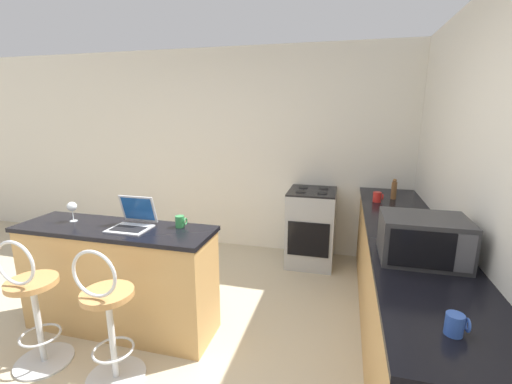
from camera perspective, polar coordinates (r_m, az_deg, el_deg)
The scene contains 14 objects.
wall_back at distance 4.51m, azimuth -1.12°, elevation 6.71°, with size 12.00×0.06×2.60m.
breakfast_bar at distance 3.16m, azimuth -21.86°, elevation -13.22°, with size 1.64×0.49×0.91m.
counter_right at distance 3.07m, azimuth 23.41°, elevation -14.21°, with size 0.63×3.19×0.91m.
bar_stool_near at distance 3.01m, azimuth -33.11°, elevation -15.75°, with size 0.40×0.40×1.00m.
bar_stool_far at distance 2.62m, azimuth -23.40°, elevation -18.99°, with size 0.40×0.40×1.00m.
laptop at distance 2.92m, azimuth -19.76°, elevation -4.38°, with size 0.31×0.29×0.24m.
microwave at distance 2.37m, azimuth 26.08°, elevation -7.02°, with size 0.50×0.39×0.28m.
stove_range at distance 4.20m, azimuth 9.16°, elevation -5.79°, with size 0.55×0.61×0.92m.
mug_blue at distance 1.73m, azimuth 30.28°, elevation -18.52°, with size 0.09×0.07×0.09m.
mug_red at distance 3.72m, azimuth 19.58°, elevation -0.79°, with size 0.10×0.08×0.10m.
storage_jar at distance 2.79m, azimuth 28.75°, elevation -5.53°, with size 0.11×0.11×0.17m.
mug_green at distance 2.82m, azimuth -12.51°, elevation -4.82°, with size 0.09×0.07×0.09m.
wine_glass_tall at distance 3.26m, azimuth -28.34°, elevation -2.24°, with size 0.08×0.08×0.17m.
pepper_mill at distance 3.89m, azimuth 22.01°, elevation 0.40°, with size 0.06×0.06×0.22m.
Camera 1 is at (1.21, -1.62, 1.82)m, focal length 24.00 mm.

